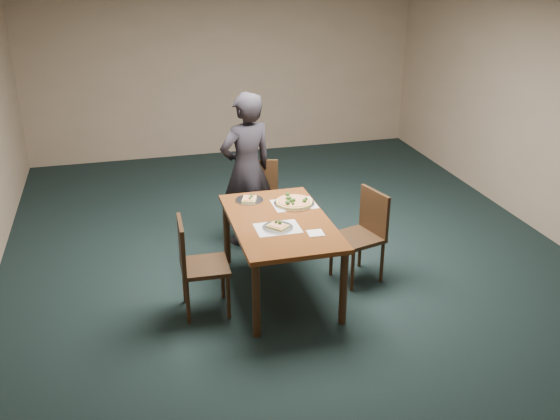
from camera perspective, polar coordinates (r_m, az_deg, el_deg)
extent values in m
plane|color=black|center=(6.54, 1.46, -5.26)|extent=(8.00, 8.00, 0.00)
plane|color=tan|center=(9.79, -5.16, 13.13)|extent=(6.00, 0.00, 6.00)
cube|color=#592B11|center=(5.80, 0.00, -1.11)|extent=(0.90, 1.50, 0.04)
cylinder|color=black|center=(5.31, -2.19, -8.25)|extent=(0.07, 0.07, 0.70)
cylinder|color=black|center=(6.50, -4.89, -2.03)|extent=(0.07, 0.07, 0.70)
cylinder|color=black|center=(5.50, 5.82, -7.12)|extent=(0.07, 0.07, 0.70)
cylinder|color=black|center=(6.66, 1.73, -1.30)|extent=(0.07, 0.07, 0.70)
cube|color=black|center=(6.89, -1.85, 0.45)|extent=(0.49, 0.49, 0.04)
cylinder|color=black|center=(6.82, -3.29, -2.00)|extent=(0.04, 0.04, 0.43)
cylinder|color=black|center=(7.14, -3.31, -0.76)|extent=(0.04, 0.04, 0.43)
cylinder|color=black|center=(6.83, -0.26, -1.92)|extent=(0.04, 0.04, 0.43)
cylinder|color=black|center=(7.15, -0.42, -0.69)|extent=(0.04, 0.04, 0.43)
cube|color=black|center=(6.97, -1.92, 2.87)|extent=(0.42, 0.12, 0.44)
cube|color=black|center=(5.65, -6.90, -5.17)|extent=(0.43, 0.43, 0.04)
cylinder|color=black|center=(5.63, -4.74, -7.95)|extent=(0.04, 0.04, 0.43)
cylinder|color=black|center=(5.60, -8.42, -8.32)|extent=(0.04, 0.04, 0.43)
cylinder|color=black|center=(5.94, -5.26, -6.18)|extent=(0.04, 0.04, 0.43)
cylinder|color=black|center=(5.91, -8.74, -6.52)|extent=(0.04, 0.04, 0.43)
cube|color=black|center=(5.53, -8.98, -3.17)|extent=(0.05, 0.42, 0.44)
cube|color=black|center=(6.18, 7.10, -2.54)|extent=(0.52, 0.52, 0.04)
cylinder|color=black|center=(6.32, 4.71, -4.20)|extent=(0.04, 0.04, 0.43)
cylinder|color=black|center=(6.51, 7.32, -3.44)|extent=(0.04, 0.04, 0.43)
cylinder|color=black|center=(6.06, 6.64, -5.56)|extent=(0.04, 0.04, 0.43)
cylinder|color=black|center=(6.27, 9.31, -4.72)|extent=(0.04, 0.04, 0.43)
cube|color=black|center=(6.19, 8.62, -0.14)|extent=(0.15, 0.41, 0.44)
imported|color=black|center=(6.77, -3.07, 3.69)|extent=(0.72, 0.58, 1.71)
cube|color=white|center=(6.14, 1.30, 0.55)|extent=(0.42, 0.32, 0.00)
cube|color=white|center=(5.63, -0.21, -1.67)|extent=(0.40, 0.30, 0.00)
cylinder|color=silver|center=(6.14, 1.30, 0.61)|extent=(0.40, 0.40, 0.01)
cylinder|color=#D8B253|center=(6.13, 1.30, 0.74)|extent=(0.36, 0.36, 0.02)
cylinder|color=#FFD585|center=(6.12, 1.30, 0.86)|extent=(0.32, 0.32, 0.01)
sphere|color=#1A4214|center=(6.02, 1.20, 0.59)|extent=(0.03, 0.03, 0.03)
sphere|color=#1A4214|center=(6.23, 0.69, 1.44)|extent=(0.04, 0.04, 0.04)
sphere|color=#1A4214|center=(6.08, 2.25, 0.86)|extent=(0.04, 0.04, 0.04)
sphere|color=#1A4214|center=(6.15, 0.64, 1.08)|extent=(0.03, 0.03, 0.03)
sphere|color=#1A4214|center=(6.08, 1.03, 0.85)|extent=(0.04, 0.04, 0.04)
sphere|color=#1A4214|center=(6.13, 2.40, 1.03)|extent=(0.03, 0.03, 0.03)
sphere|color=#1A4214|center=(6.02, 0.72, 0.63)|extent=(0.04, 0.04, 0.04)
sphere|color=#1A4214|center=(6.13, 0.88, 1.07)|extent=(0.04, 0.04, 0.04)
sphere|color=#1A4214|center=(6.04, 0.67, 0.69)|extent=(0.04, 0.04, 0.04)
sphere|color=#1A4214|center=(6.10, 1.26, 0.92)|extent=(0.04, 0.04, 0.04)
cylinder|color=silver|center=(5.62, -0.21, -1.61)|extent=(0.28, 0.28, 0.01)
cube|color=#D8B253|center=(5.62, -0.21, -1.49)|extent=(0.21, 0.21, 0.02)
cube|color=#FFD585|center=(5.61, -0.21, -1.39)|extent=(0.17, 0.17, 0.01)
sphere|color=#1A4214|center=(5.63, -0.02, -1.18)|extent=(0.03, 0.03, 0.03)
sphere|color=#1A4214|center=(5.65, -0.36, -1.09)|extent=(0.03, 0.03, 0.03)
cylinder|color=silver|center=(6.23, -2.83, 0.91)|extent=(0.28, 0.28, 0.01)
cube|color=#D8B253|center=(6.22, -2.83, 1.02)|extent=(0.18, 0.20, 0.02)
cube|color=#FFD585|center=(6.22, -2.84, 1.11)|extent=(0.14, 0.17, 0.01)
sphere|color=#1A4214|center=(6.18, -2.77, 1.09)|extent=(0.03, 0.03, 0.03)
sphere|color=#1A4214|center=(6.23, -2.62, 1.27)|extent=(0.03, 0.03, 0.03)
cube|color=white|center=(5.54, 3.27, -2.13)|extent=(0.15, 0.15, 0.01)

